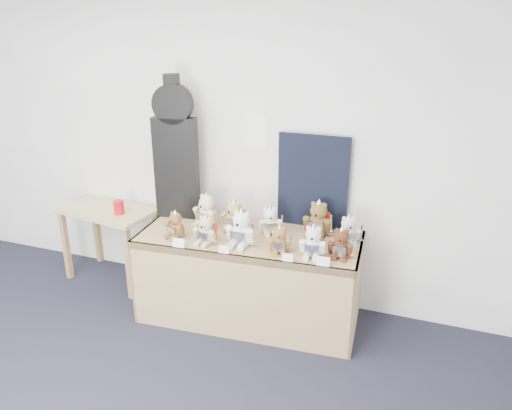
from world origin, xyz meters
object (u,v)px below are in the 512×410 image
(teddy_front_right, at_px, (280,241))
(teddy_back_right, at_px, (318,220))
(teddy_back_centre_left, at_px, (234,217))
(teddy_back_end, at_px, (348,231))
(teddy_back_left, at_px, (206,211))
(display_table, at_px, (247,257))
(teddy_back_centre_right, at_px, (270,222))
(teddy_front_end, at_px, (341,244))
(teddy_front_left, at_px, (206,231))
(teddy_front_centre, at_px, (241,230))
(teddy_front_far_left, at_px, (175,226))
(side_table, at_px, (109,221))
(teddy_front_far_right, at_px, (313,243))
(red_cup, at_px, (119,207))
(guitar_case, at_px, (175,150))
(teddy_back_far_left, at_px, (204,213))

(teddy_front_right, relative_size, teddy_back_right, 0.72)
(teddy_back_centre_left, distance_m, teddy_back_end, 0.93)
(teddy_back_left, xyz_separation_m, teddy_back_centre_left, (0.25, -0.01, -0.01))
(teddy_back_centre_left, bearing_deg, teddy_back_end, 17.81)
(display_table, relative_size, teddy_back_centre_right, 7.22)
(teddy_back_centre_right, bearing_deg, teddy_front_end, -46.42)
(teddy_front_left, distance_m, teddy_front_end, 1.03)
(teddy_back_centre_left, height_order, teddy_back_end, teddy_back_centre_left)
(teddy_front_centre, bearing_deg, teddy_front_left, -162.69)
(display_table, xyz_separation_m, teddy_front_far_left, (-0.55, -0.15, 0.25))
(side_table, distance_m, teddy_back_centre_right, 1.61)
(teddy_front_far_right, relative_size, teddy_back_left, 0.89)
(display_table, relative_size, teddy_back_centre_left, 6.36)
(teddy_back_left, xyz_separation_m, teddy_back_centre_right, (0.55, 0.02, -0.02))
(red_cup, bearing_deg, guitar_case, 10.26)
(display_table, xyz_separation_m, teddy_back_centre_left, (-0.17, 0.15, 0.27))
(teddy_front_left, xyz_separation_m, teddy_back_centre_right, (0.40, 0.35, -0.00))
(display_table, xyz_separation_m, guitar_case, (-0.73, 0.25, 0.75))
(teddy_front_far_right, bearing_deg, teddy_front_far_left, 177.30)
(teddy_back_left, bearing_deg, teddy_front_far_left, -96.20)
(teddy_front_left, height_order, teddy_back_right, teddy_back_right)
(teddy_front_end, distance_m, teddy_back_end, 0.25)
(teddy_back_far_left, bearing_deg, teddy_back_end, 31.42)
(side_table, distance_m, teddy_front_left, 1.27)
(teddy_back_far_left, bearing_deg, teddy_front_far_right, 14.73)
(side_table, relative_size, teddy_back_centre_left, 3.22)
(teddy_front_left, bearing_deg, teddy_back_far_left, 125.86)
(teddy_back_right, bearing_deg, side_table, -175.37)
(red_cup, distance_m, teddy_front_far_right, 1.86)
(teddy_front_far_left, height_order, teddy_front_right, teddy_front_far_left)
(display_table, height_order, teddy_front_right, teddy_front_right)
(teddy_back_left, distance_m, teddy_back_centre_left, 0.25)
(side_table, xyz_separation_m, teddy_front_far_left, (0.91, -0.37, 0.24))
(display_table, height_order, teddy_back_centre_left, teddy_back_centre_left)
(teddy_back_left, bearing_deg, side_table, -167.13)
(side_table, height_order, teddy_back_left, teddy_back_left)
(teddy_front_right, relative_size, teddy_back_end, 0.90)
(teddy_back_right, relative_size, teddy_back_end, 1.24)
(side_table, height_order, teddy_back_far_left, teddy_back_far_left)
(teddy_back_centre_right, xyz_separation_m, teddy_back_far_left, (-0.59, -0.00, -0.01))
(side_table, xyz_separation_m, teddy_back_end, (2.22, -0.01, 0.25))
(teddy_back_far_left, bearing_deg, red_cup, -148.06)
(teddy_front_left, distance_m, teddy_front_far_right, 0.83)
(guitar_case, distance_m, teddy_front_right, 1.22)
(teddy_front_centre, height_order, teddy_back_centre_left, teddy_front_centre)
(teddy_back_centre_right, bearing_deg, teddy_front_left, -165.94)
(teddy_front_end, relative_size, teddy_back_end, 0.98)
(red_cup, height_order, teddy_back_centre_left, teddy_back_centre_left)
(side_table, xyz_separation_m, guitar_case, (0.73, 0.03, 0.74))
(teddy_back_end, bearing_deg, guitar_case, 154.07)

